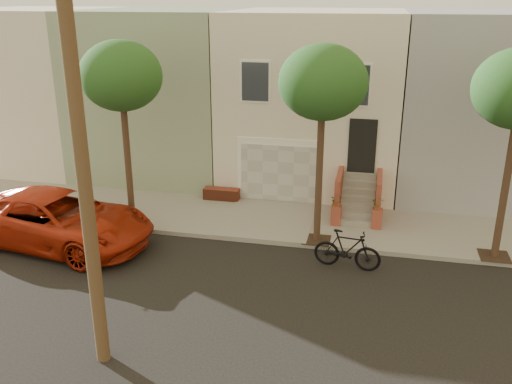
# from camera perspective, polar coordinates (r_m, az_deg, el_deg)

# --- Properties ---
(ground) EXTENTS (90.00, 90.00, 0.00)m
(ground) POSITION_cam_1_polar(r_m,az_deg,el_deg) (15.11, 0.67, -11.20)
(ground) COLOR black
(ground) RESTS_ON ground
(sidewalk) EXTENTS (40.00, 3.70, 0.15)m
(sidewalk) POSITION_cam_1_polar(r_m,az_deg,el_deg) (19.78, 3.87, -3.17)
(sidewalk) COLOR gray
(sidewalk) RESTS_ON ground
(house_row) EXTENTS (33.10, 11.70, 7.00)m
(house_row) POSITION_cam_1_polar(r_m,az_deg,el_deg) (24.37, 6.22, 9.92)
(house_row) COLOR beige
(house_row) RESTS_ON sidewalk
(tree_left) EXTENTS (2.70, 2.57, 6.30)m
(tree_left) POSITION_cam_1_polar(r_m,az_deg,el_deg) (18.64, -13.78, 11.46)
(tree_left) COLOR #2D2116
(tree_left) RESTS_ON sidewalk
(tree_mid) EXTENTS (2.70, 2.57, 6.30)m
(tree_mid) POSITION_cam_1_polar(r_m,az_deg,el_deg) (16.85, 6.93, 11.04)
(tree_mid) COLOR #2D2116
(tree_mid) RESTS_ON sidewalk
(pickup_truck) EXTENTS (6.71, 3.85, 1.76)m
(pickup_truck) POSITION_cam_1_polar(r_m,az_deg,el_deg) (19.04, -19.76, -2.68)
(pickup_truck) COLOR #9F210B
(pickup_truck) RESTS_ON ground
(motorcycle) EXTENTS (2.06, 0.81, 1.21)m
(motorcycle) POSITION_cam_1_polar(r_m,az_deg,el_deg) (16.74, 9.41, -5.88)
(motorcycle) COLOR black
(motorcycle) RESTS_ON ground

